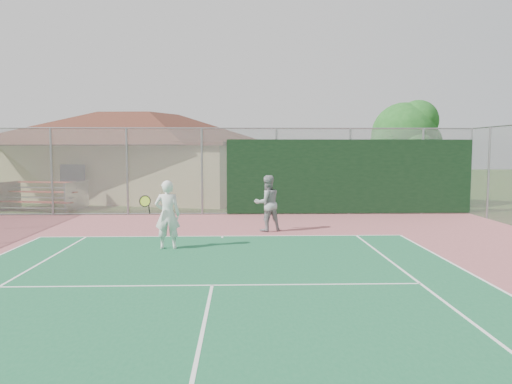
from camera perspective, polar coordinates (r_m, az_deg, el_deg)
The scene contains 6 objects.
back_fence at distance 20.23m, azimuth 2.62°, elevation 2.11°, with size 20.08×0.11×3.53m.
clubhouse at distance 27.75m, azimuth -13.07°, elevation 5.02°, with size 14.38×11.46×5.44m.
bleachers at distance 23.93m, azimuth -23.36°, elevation -0.31°, with size 3.56×2.45×1.22m.
tree at distance 23.78m, azimuth 16.77°, elevation 6.01°, with size 3.48×3.30×4.86m.
player_white_front at distance 13.47m, azimuth -10.12°, elevation -2.61°, with size 1.03×0.60×1.83m.
player_grey_back at distance 16.12m, azimuth 1.29°, elevation -1.36°, with size 1.06×0.94×1.81m.
Camera 1 is at (0.57, -3.17, 2.69)m, focal length 35.00 mm.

